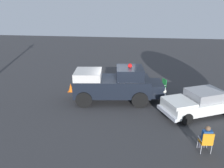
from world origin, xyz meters
TOP-DOWN VIEW (x-y plane):
  - ground_plane at (0.00, 0.00)m, footprint 60.00×60.00m
  - vintage_fire_truck at (0.17, 0.04)m, footprint 2.99×6.18m
  - classic_hot_rod at (1.39, 5.11)m, footprint 3.57×4.73m
  - lawn_chair_near_truck at (5.12, 4.60)m, footprint 0.55×0.56m
  - lawn_chair_spare at (-1.78, 3.30)m, footprint 0.68×0.68m
  - spectator_seated at (4.99, 4.58)m, footprint 0.57×0.44m
  - traffic_cone at (-1.04, -3.47)m, footprint 0.40×0.40m

SIDE VIEW (x-z plane):
  - ground_plane at x=0.00m, z-range 0.00..0.00m
  - traffic_cone at x=-1.04m, z-range -0.01..0.63m
  - lawn_chair_near_truck at x=5.12m, z-range 0.08..1.10m
  - lawn_chair_spare at x=-1.78m, z-range 0.08..1.10m
  - spectator_seated at x=4.99m, z-range 0.05..1.34m
  - classic_hot_rod at x=1.39m, z-range 0.02..1.48m
  - vintage_fire_truck at x=0.17m, z-range -0.10..2.49m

